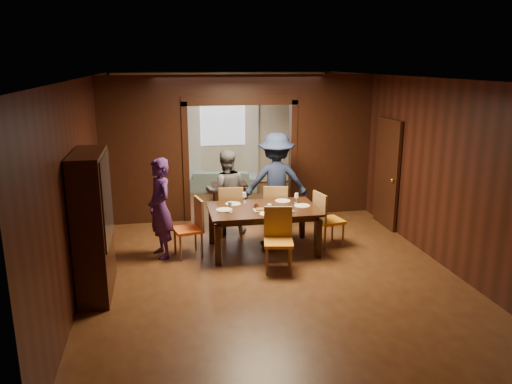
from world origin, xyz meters
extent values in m
plane|color=#4A2515|center=(0.00, 0.00, 0.00)|extent=(9.00, 9.00, 0.00)
cube|color=silver|center=(0.00, 0.00, 2.90)|extent=(5.50, 9.00, 0.02)
cube|color=black|center=(0.00, 4.50, 1.45)|extent=(5.50, 0.02, 2.90)
cube|color=black|center=(-2.75, 0.00, 1.45)|extent=(0.02, 9.00, 2.90)
cube|color=black|center=(2.75, 0.00, 1.45)|extent=(0.02, 9.00, 2.90)
cube|color=black|center=(-1.93, 1.60, 1.20)|extent=(1.65, 0.15, 2.40)
cube|color=black|center=(1.93, 1.60, 1.20)|extent=(1.65, 0.15, 2.40)
cube|color=black|center=(0.00, 1.60, 2.65)|extent=(5.50, 0.15, 0.50)
cube|color=beige|center=(0.00, 4.47, 1.45)|extent=(5.40, 0.04, 2.85)
imported|color=#411F5B|center=(-1.63, -0.30, 0.83)|extent=(0.58, 0.70, 1.66)
imported|color=#535259|center=(-0.42, 0.66, 0.79)|extent=(0.80, 0.64, 1.59)
imported|color=#192240|center=(0.54, 0.70, 0.93)|extent=(1.28, 0.83, 1.87)
imported|color=#80A7A8|center=(-0.13, 3.85, 0.26)|extent=(1.87, 0.96, 0.52)
imported|color=black|center=(0.20, -0.28, 0.80)|extent=(0.32, 0.32, 0.08)
cube|color=black|center=(0.07, -0.37, 0.38)|extent=(1.82, 1.13, 0.76)
cube|color=black|center=(-0.05, 2.90, 0.20)|extent=(0.80, 0.50, 0.40)
cube|color=black|center=(-2.53, -1.50, 1.00)|extent=(0.40, 1.20, 2.00)
cube|color=black|center=(2.70, 0.50, 1.05)|extent=(0.06, 0.90, 2.10)
cube|color=silver|center=(0.00, 4.44, 1.70)|extent=(1.20, 0.03, 1.30)
cube|color=white|center=(-0.75, 4.40, 1.25)|extent=(0.35, 0.06, 2.40)
cube|color=white|center=(0.75, 4.40, 1.25)|extent=(0.35, 0.06, 2.40)
cylinder|color=silver|center=(-0.59, -0.38, 0.77)|extent=(0.27, 0.27, 0.01)
cylinder|color=silver|center=(-0.40, -0.05, 0.77)|extent=(0.27, 0.27, 0.01)
cylinder|color=silver|center=(0.49, -0.03, 0.77)|extent=(0.27, 0.27, 0.01)
cylinder|color=silver|center=(0.75, -0.39, 0.77)|extent=(0.27, 0.27, 0.01)
cylinder|color=white|center=(0.07, -0.74, 0.77)|extent=(0.27, 0.27, 0.01)
cube|color=gray|center=(0.03, -0.52, 0.78)|extent=(0.30, 0.20, 0.04)
cube|color=slate|center=(0.37, -0.62, 0.78)|extent=(0.30, 0.20, 0.04)
cylinder|color=white|center=(0.12, -0.65, 0.83)|extent=(0.07, 0.07, 0.14)
camera|label=1|loc=(-1.56, -8.25, 3.16)|focal=35.00mm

